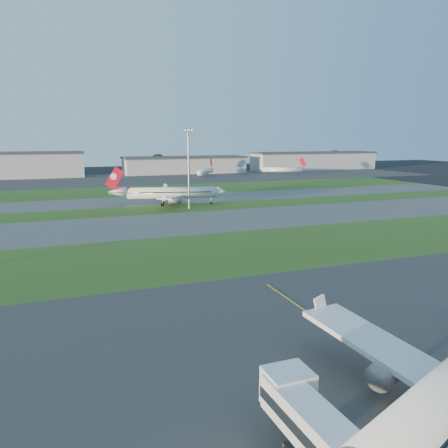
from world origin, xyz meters
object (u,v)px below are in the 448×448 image
mini_jet_far (282,170)px  airliner_taxiing (172,193)px  mini_jet_near (206,171)px  light_mast_centre (189,164)px

mini_jet_far → airliner_taxiing: bearing=-106.4°
mini_jet_near → mini_jet_far: (51.49, -1.99, 0.00)m
mini_jet_far → light_mast_centre: bearing=-102.8°
airliner_taxiing → mini_jet_far: airliner_taxiing is taller
airliner_taxiing → mini_jet_near: (47.44, 105.43, -0.92)m
mini_jet_near → light_mast_centre: bearing=-166.4°
light_mast_centre → mini_jet_far: bearing=49.9°
mini_jet_near → light_mast_centre: (-44.14, -115.52, 11.53)m
airliner_taxiing → light_mast_centre: (3.30, -10.09, 10.62)m
mini_jet_far → light_mast_centre: (-95.63, -113.52, 11.53)m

